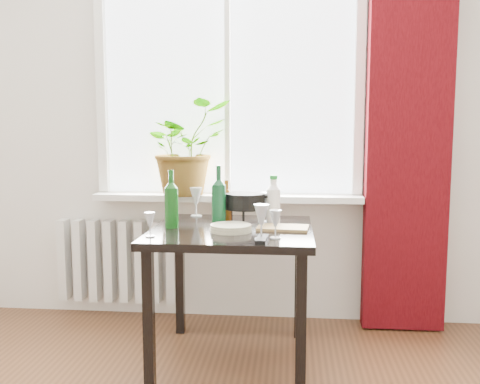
# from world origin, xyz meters

# --- Properties ---
(window) EXTENTS (1.72, 0.08, 1.62)m
(window) POSITION_xyz_m (0.00, 2.22, 1.60)
(window) COLOR white
(window) RESTS_ON ground
(windowsill) EXTENTS (1.72, 0.20, 0.04)m
(windowsill) POSITION_xyz_m (0.00, 2.15, 0.82)
(windowsill) COLOR silver
(windowsill) RESTS_ON ground
(curtain) EXTENTS (0.50, 0.12, 2.56)m
(curtain) POSITION_xyz_m (1.12, 2.12, 1.30)
(curtain) COLOR #360408
(curtain) RESTS_ON ground
(radiator) EXTENTS (0.80, 0.10, 0.55)m
(radiator) POSITION_xyz_m (-0.75, 2.18, 0.38)
(radiator) COLOR silver
(radiator) RESTS_ON ground
(table) EXTENTS (0.85, 0.85, 0.74)m
(table) POSITION_xyz_m (0.10, 1.55, 0.65)
(table) COLOR black
(table) RESTS_ON ground
(potted_plant) EXTENTS (0.72, 0.72, 0.60)m
(potted_plant) POSITION_xyz_m (-0.26, 2.11, 1.15)
(potted_plant) COLOR #37701E
(potted_plant) RESTS_ON windowsill
(wine_bottle_left) EXTENTS (0.08, 0.08, 0.31)m
(wine_bottle_left) POSITION_xyz_m (-0.22, 1.53, 0.90)
(wine_bottle_left) COLOR #0C410F
(wine_bottle_left) RESTS_ON table
(wine_bottle_right) EXTENTS (0.09, 0.09, 0.33)m
(wine_bottle_right) POSITION_xyz_m (0.02, 1.62, 0.91)
(wine_bottle_right) COLOR #0B3C1C
(wine_bottle_right) RESTS_ON table
(bottle_amber) EXTENTS (0.06, 0.06, 0.24)m
(bottle_amber) POSITION_xyz_m (0.05, 1.73, 0.86)
(bottle_amber) COLOR brown
(bottle_amber) RESTS_ON table
(cleaning_bottle) EXTENTS (0.09, 0.09, 0.27)m
(cleaning_bottle) POSITION_xyz_m (0.31, 1.70, 0.88)
(cleaning_bottle) COLOR white
(cleaning_bottle) RESTS_ON table
(wineglass_front_right) EXTENTS (0.10, 0.10, 0.17)m
(wineglass_front_right) POSITION_xyz_m (0.27, 1.27, 0.83)
(wineglass_front_right) COLOR silver
(wineglass_front_right) RESTS_ON table
(wineglass_far_right) EXTENTS (0.07, 0.07, 0.14)m
(wineglass_far_right) POSITION_xyz_m (0.34, 1.30, 0.81)
(wineglass_far_right) COLOR silver
(wineglass_far_right) RESTS_ON table
(wineglass_back_center) EXTENTS (0.08, 0.08, 0.17)m
(wineglass_back_center) POSITION_xyz_m (0.26, 1.74, 0.83)
(wineglass_back_center) COLOR silver
(wineglass_back_center) RESTS_ON table
(wineglass_back_left) EXTENTS (0.10, 0.10, 0.18)m
(wineglass_back_left) POSITION_xyz_m (-0.16, 1.90, 0.83)
(wineglass_back_left) COLOR silver
(wineglass_back_left) RESTS_ON table
(wineglass_front_left) EXTENTS (0.06, 0.06, 0.12)m
(wineglass_front_left) POSITION_xyz_m (-0.28, 1.28, 0.80)
(wineglass_front_left) COLOR silver
(wineglass_front_left) RESTS_ON table
(plate_stack) EXTENTS (0.23, 0.23, 0.04)m
(plate_stack) POSITION_xyz_m (0.10, 1.46, 0.76)
(plate_stack) COLOR beige
(plate_stack) RESTS_ON table
(fondue_pot) EXTENTS (0.32, 0.30, 0.17)m
(fondue_pot) POSITION_xyz_m (0.16, 1.69, 0.83)
(fondue_pot) COLOR black
(fondue_pot) RESTS_ON table
(tv_remote) EXTENTS (0.06, 0.17, 0.02)m
(tv_remote) POSITION_xyz_m (0.28, 1.24, 0.75)
(tv_remote) COLOR black
(tv_remote) RESTS_ON table
(cutting_board) EXTENTS (0.28, 0.19, 0.01)m
(cutting_board) POSITION_xyz_m (0.37, 1.54, 0.75)
(cutting_board) COLOR #9B7B46
(cutting_board) RESTS_ON table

